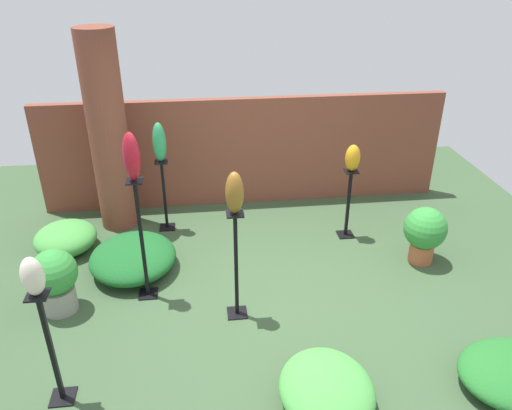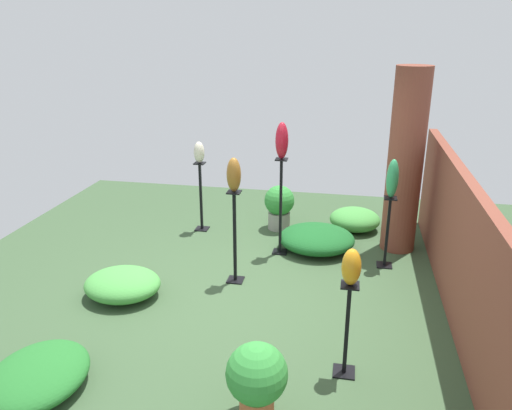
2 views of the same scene
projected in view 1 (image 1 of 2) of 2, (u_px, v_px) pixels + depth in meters
The scene contains 18 objects.
ground_plane at pixel (266, 295), 5.36m from camera, with size 8.00×8.00×0.00m, color #385133.
brick_wall_back at pixel (245, 152), 6.98m from camera, with size 5.60×0.12×1.53m, color brown.
brick_pillar at pixel (108, 134), 6.16m from camera, with size 0.47×0.47×2.53m, color brown.
pedestal_ivory at pixel (52, 354), 3.92m from camera, with size 0.20×0.20×1.07m.
pedestal_bronze at pixel (236, 270), 4.84m from camera, with size 0.20×0.20×1.17m.
pedestal_ruby at pixel (142, 245), 5.08m from camera, with size 0.20×0.20×1.35m.
pedestal_amber at pixel (348, 207), 6.27m from camera, with size 0.20×0.20×0.91m.
pedestal_jade at pixel (165, 199), 6.43m from camera, with size 0.20×0.20×0.96m.
art_vase_ivory at pixel (33, 276), 3.57m from camera, with size 0.17×0.16×0.32m, color beige.
art_vase_bronze at pixel (235, 193), 4.45m from camera, with size 0.17×0.17×0.41m, color brown.
art_vase_ruby at pixel (131, 157), 4.63m from camera, with size 0.16×0.17×0.48m, color maroon.
art_vase_amber at pixel (353, 158), 5.96m from camera, with size 0.18×0.17×0.33m, color orange.
art_vase_jade at pixel (159, 142), 6.07m from camera, with size 0.16×0.15×0.50m, color #2D9356.
potted_plant_front_left at pixel (425, 231), 5.76m from camera, with size 0.49×0.49×0.69m.
potted_plant_mid_right at pixel (55, 279), 4.97m from camera, with size 0.46×0.46×0.70m.
foliage_bed_east at pixel (133, 257), 5.71m from camera, with size 0.98×1.07×0.33m, color #195923.
foliage_bed_west at pixel (327, 389), 4.02m from camera, with size 0.78×0.89×0.31m, color #479942.
foliage_bed_center at pixel (66, 238), 6.08m from camera, with size 0.74×0.77×0.34m, color #479942.
Camera 1 is at (-0.61, -4.26, 3.34)m, focal length 35.00 mm.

